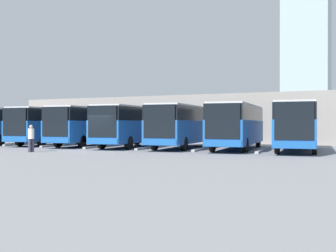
{
  "coord_description": "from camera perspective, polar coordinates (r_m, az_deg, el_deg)",
  "views": [
    {
      "loc": [
        -17.51,
        24.51,
        1.88
      ],
      "look_at": [
        -3.22,
        -5.32,
        1.73
      ],
      "focal_mm": 45.0,
      "sensor_mm": 36.0,
      "label": 1
    }
  ],
  "objects": [
    {
      "name": "bus_1",
      "position": [
        31.59,
        9.36,
        0.19
      ],
      "size": [
        3.67,
        10.89,
        3.31
      ],
      "rotation": [
        0.0,
        0.0,
        0.11
      ],
      "color": "#19519E",
      "rests_on": "ground_plane"
    },
    {
      "name": "bus_4",
      "position": [
        37.13,
        -10.44,
        0.19
      ],
      "size": [
        3.67,
        10.89,
        3.31
      ],
      "rotation": [
        0.0,
        0.0,
        0.11
      ],
      "color": "#19519E",
      "rests_on": "ground_plane"
    },
    {
      "name": "curb_divider_3",
      "position": [
        34.53,
        -9.2,
        -2.75
      ],
      "size": [
        0.79,
        5.02,
        0.15
      ],
      "primitive_type": "cube",
      "rotation": [
        0.0,
        0.0,
        0.11
      ],
      "color": "#9E9E99",
      "rests_on": "ground_plane"
    },
    {
      "name": "curb_divider_2",
      "position": [
        32.51,
        -2.6,
        -2.93
      ],
      "size": [
        0.79,
        5.02,
        0.15
      ],
      "primitive_type": "cube",
      "rotation": [
        0.0,
        0.0,
        0.11
      ],
      "color": "#9E9E99",
      "rests_on": "ground_plane"
    },
    {
      "name": "bus_0",
      "position": [
        30.63,
        17.16,
        0.18
      ],
      "size": [
        3.67,
        10.89,
        3.31
      ],
      "rotation": [
        0.0,
        0.0,
        0.11
      ],
      "color": "#19519E",
      "rests_on": "ground_plane"
    },
    {
      "name": "office_tower",
      "position": [
        213.58,
        18.23,
        10.05
      ],
      "size": [
        20.86,
        20.86,
        77.77
      ],
      "color": "#93A8B7",
      "rests_on": "ground_plane"
    },
    {
      "name": "curb_divider_1",
      "position": [
        30.84,
        4.66,
        -3.1
      ],
      "size": [
        0.79,
        5.02,
        0.15
      ],
      "primitive_type": "cube",
      "rotation": [
        0.0,
        0.0,
        0.11
      ],
      "color": "#9E9E99",
      "rests_on": "ground_plane"
    },
    {
      "name": "bus_2",
      "position": [
        32.94,
        2.03,
        0.19
      ],
      "size": [
        3.67,
        10.89,
        3.31
      ],
      "rotation": [
        0.0,
        0.0,
        0.11
      ],
      "color": "#19519E",
      "rests_on": "ground_plane"
    },
    {
      "name": "curb_divider_5",
      "position": [
        40.37,
        -19.06,
        -2.32
      ],
      "size": [
        0.79,
        5.02,
        0.15
      ],
      "primitive_type": "cube",
      "rotation": [
        0.0,
        0.0,
        0.11
      ],
      "color": "#9E9E99",
      "rests_on": "ground_plane"
    },
    {
      "name": "bus_6",
      "position": [
        42.69,
        -20.03,
        0.19
      ],
      "size": [
        3.67,
        10.89,
        3.31
      ],
      "rotation": [
        0.0,
        0.0,
        0.11
      ],
      "color": "#19519E",
      "rests_on": "ground_plane"
    },
    {
      "name": "pedestrian",
      "position": [
        29.81,
        -18.05,
        -1.48
      ],
      "size": [
        0.49,
        0.49,
        1.83
      ],
      "rotation": [
        0.0,
        0.0,
        4.47
      ],
      "color": "#38384C",
      "rests_on": "ground_plane"
    },
    {
      "name": "curb_divider_4",
      "position": [
        37.27,
        -14.57,
        -2.53
      ],
      "size": [
        0.79,
        5.02,
        0.15
      ],
      "primitive_type": "cube",
      "rotation": [
        0.0,
        0.0,
        0.11
      ],
      "color": "#9E9E99",
      "rests_on": "ground_plane"
    },
    {
      "name": "bus_3",
      "position": [
        34.64,
        -4.76,
        0.19
      ],
      "size": [
        3.67,
        10.89,
        3.31
      ],
      "rotation": [
        0.0,
        0.0,
        0.11
      ],
      "color": "#19519E",
      "rests_on": "ground_plane"
    },
    {
      "name": "station_building",
      "position": [
        49.19,
        4.75,
        0.95
      ],
      "size": [
        41.78,
        15.09,
        4.91
      ],
      "color": "gray",
      "rests_on": "ground_plane"
    },
    {
      "name": "curb_divider_0",
      "position": [
        29.54,
        12.53,
        -3.25
      ],
      "size": [
        0.79,
        5.02,
        0.15
      ],
      "primitive_type": "cube",
      "rotation": [
        0.0,
        0.0,
        0.11
      ],
      "color": "#9E9E99",
      "rests_on": "ground_plane"
    },
    {
      "name": "bus_5",
      "position": [
        40.02,
        -15.26,
        0.19
      ],
      "size": [
        3.67,
        10.89,
        3.31
      ],
      "rotation": [
        0.0,
        0.0,
        0.11
      ],
      "color": "#19519E",
      "rests_on": "ground_plane"
    },
    {
      "name": "ground_plane",
      "position": [
        30.18,
        -9.94,
        -3.32
      ],
      "size": [
        600.0,
        600.0,
        0.0
      ],
      "primitive_type": "plane",
      "color": "gray"
    }
  ]
}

